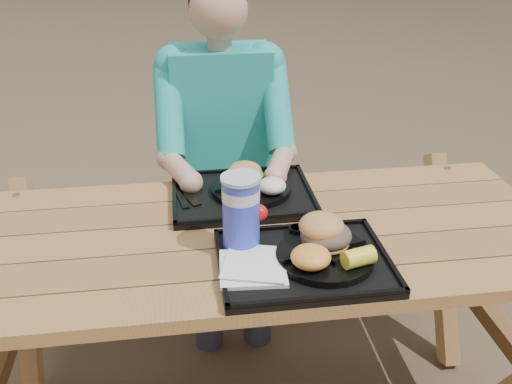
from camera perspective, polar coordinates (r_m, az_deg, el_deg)
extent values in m
cube|color=black|center=(1.53, 4.79, -7.11)|extent=(0.45, 0.35, 0.02)
cube|color=black|center=(1.85, -1.37, -0.41)|extent=(0.45, 0.35, 0.02)
cylinder|color=black|center=(1.52, 6.89, -6.40)|extent=(0.26, 0.26, 0.02)
cylinder|color=black|center=(1.86, -0.50, 0.34)|extent=(0.26, 0.26, 0.02)
cube|color=white|center=(1.47, -0.34, -7.49)|extent=(0.18, 0.18, 0.02)
cylinder|color=#1D2CD9|center=(1.52, -1.50, -2.21)|extent=(0.10, 0.10, 0.20)
cylinder|color=#321305|center=(1.62, 4.16, -3.95)|extent=(0.05, 0.05, 0.03)
cylinder|color=yellow|center=(1.64, 5.88, -3.65)|extent=(0.05, 0.05, 0.03)
ellipsoid|color=#FBA242|center=(1.45, 5.50, -6.48)|extent=(0.10, 0.10, 0.05)
cube|color=black|center=(1.84, -6.81, -0.32)|extent=(0.08, 0.16, 0.01)
ellipsoid|color=#531810|center=(1.77, -2.20, -0.04)|extent=(0.07, 0.07, 0.03)
ellipsoid|color=white|center=(1.80, 1.62, 0.63)|extent=(0.09, 0.09, 0.05)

